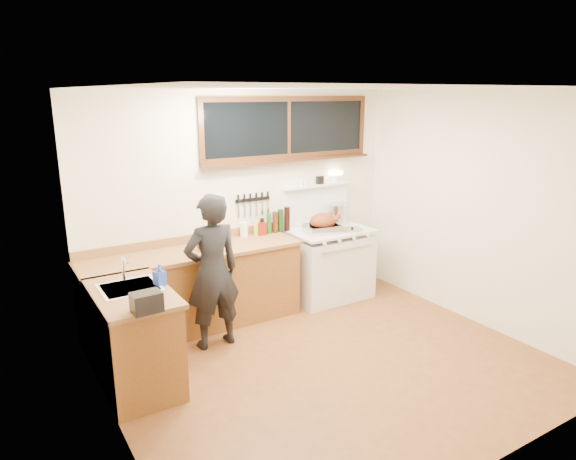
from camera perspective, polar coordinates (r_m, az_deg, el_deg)
ground_plane at (r=5.21m, az=4.60°, el=-14.62°), size 4.00×3.50×0.02m
room_shell at (r=4.62m, az=5.03°, el=3.59°), size 4.10×3.60×2.65m
counter_back at (r=5.82m, az=-10.35°, el=-6.46°), size 2.44×0.64×1.00m
counter_left at (r=4.85m, az=-16.75°, el=-11.44°), size 0.64×1.09×0.90m
sink_unit at (r=4.77m, az=-17.12°, el=-6.76°), size 0.50×0.45×0.37m
vintage_stove at (r=6.60m, az=4.48°, el=-3.54°), size 1.02×0.74×1.58m
back_window at (r=6.31m, az=0.10°, el=10.50°), size 2.32×0.13×0.77m
left_doorway at (r=3.49m, az=-16.99°, el=-10.71°), size 0.02×1.04×2.17m
knife_strip at (r=6.18m, az=-3.91°, el=3.30°), size 0.46×0.03×0.28m
man at (r=5.26m, az=-8.41°, el=-4.62°), size 0.60×0.40×1.62m
soap_bottle at (r=4.71m, az=-14.09°, el=-4.83°), size 0.11×0.11×0.20m
toaster at (r=4.19m, az=-15.44°, el=-7.73°), size 0.24×0.17×0.16m
cutting_board at (r=5.60m, az=-9.15°, el=-1.87°), size 0.40×0.34×0.13m
roast_turkey at (r=6.29m, az=3.90°, el=0.62°), size 0.47×0.39×0.25m
stockpot at (r=6.74m, az=5.50°, el=1.83°), size 0.31×0.31×0.26m
saucepan at (r=6.63m, az=3.21°, el=1.02°), size 0.19×0.29×0.12m
pot_lid at (r=6.44m, az=7.16°, el=0.07°), size 0.35×0.35×0.04m
coffee_tin at (r=6.18m, az=-2.96°, el=0.17°), size 0.12×0.10×0.16m
pitcher at (r=6.09m, az=-4.91°, el=0.02°), size 0.12×0.12×0.18m
bottle_cluster at (r=6.27m, az=-1.43°, el=0.87°), size 0.50×0.07×0.30m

